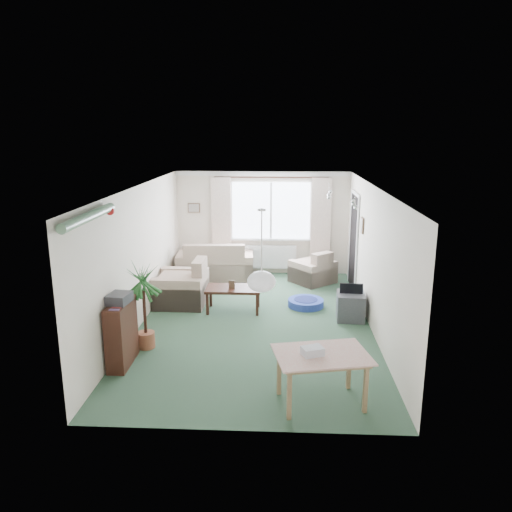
{
  "coord_description": "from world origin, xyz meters",
  "views": [
    {
      "loc": [
        0.43,
        -8.23,
        3.31
      ],
      "look_at": [
        0.0,
        0.3,
        1.15
      ],
      "focal_mm": 35.0,
      "sensor_mm": 36.0,
      "label": 1
    }
  ],
  "objects_px": {
    "sofa": "(215,260)",
    "armchair_corner": "(313,266)",
    "bookshelf": "(122,333)",
    "houseplant": "(144,307)",
    "tv_cube": "(350,306)",
    "armchair_left": "(181,281)",
    "dining_table": "(321,379)",
    "coffee_table": "(233,299)",
    "pet_bed": "(306,303)"
  },
  "relations": [
    {
      "from": "armchair_corner",
      "to": "bookshelf",
      "type": "height_order",
      "value": "bookshelf"
    },
    {
      "from": "armchair_left",
      "to": "dining_table",
      "type": "relative_size",
      "value": 0.97
    },
    {
      "from": "bookshelf",
      "to": "coffee_table",
      "type": "bearing_deg",
      "value": 58.3
    },
    {
      "from": "houseplant",
      "to": "pet_bed",
      "type": "distance_m",
      "value": 3.33
    },
    {
      "from": "sofa",
      "to": "bookshelf",
      "type": "height_order",
      "value": "bookshelf"
    },
    {
      "from": "coffee_table",
      "to": "houseplant",
      "type": "height_order",
      "value": "houseplant"
    },
    {
      "from": "tv_cube",
      "to": "armchair_corner",
      "type": "bearing_deg",
      "value": 107.17
    },
    {
      "from": "armchair_left",
      "to": "dining_table",
      "type": "bearing_deg",
      "value": 35.52
    },
    {
      "from": "sofa",
      "to": "tv_cube",
      "type": "xyz_separation_m",
      "value": [
        2.76,
        -2.45,
        -0.19
      ]
    },
    {
      "from": "sofa",
      "to": "tv_cube",
      "type": "height_order",
      "value": "sofa"
    },
    {
      "from": "bookshelf",
      "to": "tv_cube",
      "type": "distance_m",
      "value": 4.05
    },
    {
      "from": "houseplant",
      "to": "pet_bed",
      "type": "bearing_deg",
      "value": 37.95
    },
    {
      "from": "dining_table",
      "to": "pet_bed",
      "type": "relative_size",
      "value": 1.51
    },
    {
      "from": "dining_table",
      "to": "bookshelf",
      "type": "bearing_deg",
      "value": 161.31
    },
    {
      "from": "coffee_table",
      "to": "houseplant",
      "type": "bearing_deg",
      "value": -125.38
    },
    {
      "from": "armchair_corner",
      "to": "dining_table",
      "type": "distance_m",
      "value": 5.12
    },
    {
      "from": "armchair_left",
      "to": "coffee_table",
      "type": "height_order",
      "value": "armchair_left"
    },
    {
      "from": "bookshelf",
      "to": "armchair_corner",
      "type": "bearing_deg",
      "value": 54.28
    },
    {
      "from": "sofa",
      "to": "armchair_left",
      "type": "distance_m",
      "value": 1.83
    },
    {
      "from": "coffee_table",
      "to": "tv_cube",
      "type": "relative_size",
      "value": 1.91
    },
    {
      "from": "bookshelf",
      "to": "houseplant",
      "type": "height_order",
      "value": "houseplant"
    },
    {
      "from": "armchair_left",
      "to": "bookshelf",
      "type": "height_order",
      "value": "bookshelf"
    },
    {
      "from": "armchair_left",
      "to": "houseplant",
      "type": "xyz_separation_m",
      "value": [
        -0.15,
        -2.06,
        0.23
      ]
    },
    {
      "from": "armchair_corner",
      "to": "armchair_left",
      "type": "xyz_separation_m",
      "value": [
        -2.65,
        -1.54,
        0.08
      ]
    },
    {
      "from": "bookshelf",
      "to": "houseplant",
      "type": "bearing_deg",
      "value": 71.43
    },
    {
      "from": "tv_cube",
      "to": "pet_bed",
      "type": "height_order",
      "value": "tv_cube"
    },
    {
      "from": "armchair_left",
      "to": "tv_cube",
      "type": "height_order",
      "value": "armchair_left"
    },
    {
      "from": "coffee_table",
      "to": "dining_table",
      "type": "height_order",
      "value": "dining_table"
    },
    {
      "from": "coffee_table",
      "to": "bookshelf",
      "type": "relative_size",
      "value": 1.08
    },
    {
      "from": "sofa",
      "to": "dining_table",
      "type": "height_order",
      "value": "sofa"
    },
    {
      "from": "bookshelf",
      "to": "pet_bed",
      "type": "bearing_deg",
      "value": 42.91
    },
    {
      "from": "armchair_corner",
      "to": "bookshelf",
      "type": "relative_size",
      "value": 0.87
    },
    {
      "from": "sofa",
      "to": "armchair_left",
      "type": "relative_size",
      "value": 1.71
    },
    {
      "from": "armchair_left",
      "to": "tv_cube",
      "type": "xyz_separation_m",
      "value": [
        3.2,
        -0.67,
        -0.21
      ]
    },
    {
      "from": "coffee_table",
      "to": "bookshelf",
      "type": "xyz_separation_m",
      "value": [
        -1.4,
        -2.27,
        0.24
      ]
    },
    {
      "from": "houseplant",
      "to": "coffee_table",
      "type": "bearing_deg",
      "value": 54.62
    },
    {
      "from": "armchair_left",
      "to": "dining_table",
      "type": "distance_m",
      "value": 4.33
    },
    {
      "from": "armchair_corner",
      "to": "coffee_table",
      "type": "height_order",
      "value": "armchair_corner"
    },
    {
      "from": "pet_bed",
      "to": "tv_cube",
      "type": "bearing_deg",
      "value": -39.29
    },
    {
      "from": "armchair_corner",
      "to": "dining_table",
      "type": "bearing_deg",
      "value": 47.64
    },
    {
      "from": "houseplant",
      "to": "sofa",
      "type": "bearing_deg",
      "value": 81.25
    },
    {
      "from": "armchair_corner",
      "to": "pet_bed",
      "type": "distance_m",
      "value": 1.63
    },
    {
      "from": "sofa",
      "to": "pet_bed",
      "type": "relative_size",
      "value": 2.51
    },
    {
      "from": "bookshelf",
      "to": "pet_bed",
      "type": "relative_size",
      "value": 1.37
    },
    {
      "from": "coffee_table",
      "to": "bookshelf",
      "type": "distance_m",
      "value": 2.68
    },
    {
      "from": "coffee_table",
      "to": "dining_table",
      "type": "relative_size",
      "value": 0.98
    },
    {
      "from": "armchair_corner",
      "to": "tv_cube",
      "type": "relative_size",
      "value": 1.53
    },
    {
      "from": "armchair_corner",
      "to": "pet_bed",
      "type": "bearing_deg",
      "value": 41.99
    },
    {
      "from": "sofa",
      "to": "armchair_corner",
      "type": "height_order",
      "value": "sofa"
    },
    {
      "from": "sofa",
      "to": "coffee_table",
      "type": "height_order",
      "value": "sofa"
    }
  ]
}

